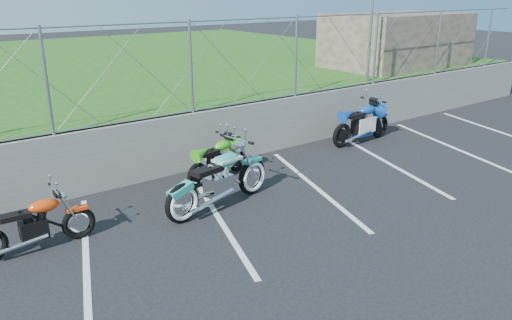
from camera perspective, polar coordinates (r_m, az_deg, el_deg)
ground at (r=8.36m, az=-0.67°, el=-8.79°), size 90.00×90.00×0.00m
retaining_wall at (r=10.93m, az=-11.61°, el=1.28°), size 30.00×0.22×1.30m
grass_field at (r=20.22m, az=-24.19°, el=8.06°), size 30.00×20.00×1.30m
stone_building at (r=18.86m, az=15.78°, el=13.09°), size 5.00×3.00×1.80m
chain_link_fence at (r=10.56m, az=-12.20°, el=9.84°), size 28.00×0.03×2.00m
sign_pole at (r=15.25m, az=12.98°, el=14.36°), size 0.08×0.08×3.00m
parking_lines at (r=9.74m, az=1.55°, el=-4.61°), size 18.29×4.31×0.01m
cruiser_turquoise at (r=9.31m, az=-4.09°, el=-2.48°), size 2.49×0.79×1.25m
naked_orange at (r=8.54m, az=-23.81°, el=-6.94°), size 1.88×0.64×0.93m
sportbike_green at (r=10.72m, az=-4.29°, el=-0.10°), size 1.78×0.68×0.94m
sportbike_blue at (r=13.60m, az=12.06°, el=3.99°), size 2.16×0.77×1.12m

